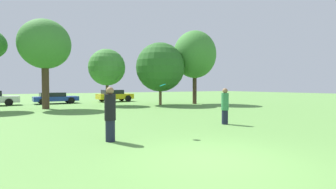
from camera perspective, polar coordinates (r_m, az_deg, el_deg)
ground_plane at (r=6.25m, az=10.80°, el=-14.63°), size 120.00×120.00×0.00m
person_thrower at (r=8.21m, az=-13.08°, el=-4.35°), size 0.36×0.36×1.75m
person_catcher at (r=11.89m, az=12.88°, el=-2.57°), size 0.34×0.34×1.68m
frisbee at (r=8.94m, az=-1.22°, el=2.18°), size 0.23×0.22×0.13m
tree_2 at (r=21.81m, az=-26.32°, el=10.14°), size 3.85×3.85×6.92m
tree_3 at (r=23.63m, az=-13.77°, el=6.03°), size 3.34×3.34×5.16m
tree_4 at (r=23.44m, az=-1.76°, el=6.25°), size 4.56×4.56×5.82m
tree_5 at (r=25.17m, az=6.13°, el=9.03°), size 4.22×4.22×7.24m
parked_car_blue at (r=27.68m, az=-24.41°, el=-0.65°), size 4.21×2.09×1.12m
parked_car_yellow at (r=29.04m, az=-12.18°, el=-0.18°), size 3.98×2.16×1.34m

